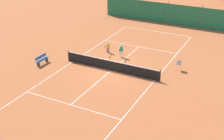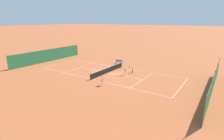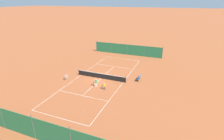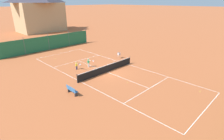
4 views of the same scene
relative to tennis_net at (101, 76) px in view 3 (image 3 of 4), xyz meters
The scene contains 16 objects.
ground_plane 0.50m from the tennis_net, ahead, with size 600.00×600.00×0.00m, color #A8542D.
court_line_markings 0.50m from the tennis_net, ahead, with size 8.25×23.85×0.01m.
tennis_net is the anchor object (origin of this frame).
windscreen_fence_far 15.52m from the tennis_net, 90.00° to the left, with size 17.28×0.08×2.90m.
windscreen_fence_near 15.52m from the tennis_net, 90.00° to the right, with size 17.28×0.08×2.90m.
player_far_service 4.11m from the tennis_net, 122.31° to the left, with size 0.36×0.98×1.10m.
player_near_service 3.11m from the tennis_net, 99.89° to the left, with size 0.48×1.09×1.30m.
tennis_ball_by_net_left 10.86m from the tennis_net, 73.77° to the right, with size 0.07×0.07×0.07m, color #CCE033.
tennis_ball_alley_right 9.88m from the tennis_net, 101.78° to the left, with size 0.07×0.07×0.07m, color #CCE033.
tennis_ball_mid_court 11.69m from the tennis_net, 104.12° to the left, with size 0.07×0.07×0.07m, color #CCE033.
tennis_ball_by_net_right 7.29m from the tennis_net, 104.54° to the left, with size 0.07×0.07×0.07m, color #CCE033.
tennis_ball_alley_left 3.99m from the tennis_net, 97.86° to the right, with size 0.07×0.07×0.07m, color #CCE033.
tennis_ball_service_box 2.11m from the tennis_net, 94.53° to the left, with size 0.07×0.07×0.07m, color #CCE033.
tennis_ball_far_corner 7.74m from the tennis_net, 53.62° to the left, with size 0.07×0.07×0.07m, color #CCE033.
ball_hopper 6.00m from the tennis_net, 28.07° to the left, with size 0.36×0.36×0.89m.
courtside_bench 6.57m from the tennis_net, 164.95° to the right, with size 0.36×1.50×0.84m.
Camera 3 is at (-12.15, 25.35, 12.97)m, focal length 28.00 mm.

